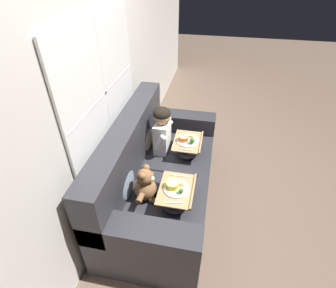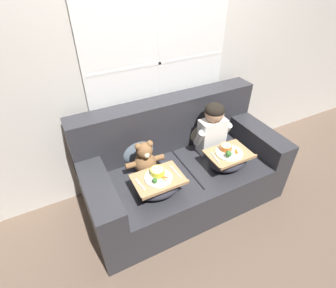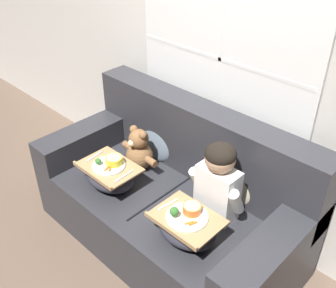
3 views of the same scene
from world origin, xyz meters
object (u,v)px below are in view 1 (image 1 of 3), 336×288
(throw_pillow_behind_child, at_px, (145,135))
(child_figure, at_px, (162,128))
(teddy_bear, at_px, (146,186))
(lap_tray_child, at_px, (187,146))
(couch, at_px, (157,177))
(lap_tray_teddy, at_px, (176,194))
(throw_pillow_behind_teddy, at_px, (124,180))

(throw_pillow_behind_child, distance_m, child_figure, 0.22)
(teddy_bear, distance_m, lap_tray_child, 0.76)
(throw_pillow_behind_child, bearing_deg, lap_tray_child, -90.09)
(child_figure, xyz_separation_m, lap_tray_child, (-0.00, -0.28, -0.20))
(couch, bearing_deg, lap_tray_child, -36.68)
(couch, height_order, child_figure, couch)
(couch, distance_m, teddy_bear, 0.43)
(couch, xyz_separation_m, teddy_bear, (-0.35, 0.01, 0.24))
(child_figure, distance_m, lap_tray_teddy, 0.79)
(couch, height_order, lap_tray_child, couch)
(couch, relative_size, lap_tray_child, 4.72)
(throw_pillow_behind_child, height_order, lap_tray_child, throw_pillow_behind_child)
(child_figure, height_order, teddy_bear, child_figure)
(child_figure, height_order, lap_tray_teddy, child_figure)
(throw_pillow_behind_child, bearing_deg, teddy_bear, -164.66)
(throw_pillow_behind_teddy, height_order, child_figure, child_figure)
(child_figure, bearing_deg, teddy_bear, -179.70)
(throw_pillow_behind_teddy, bearing_deg, couch, -29.99)
(lap_tray_child, bearing_deg, couch, 143.32)
(throw_pillow_behind_teddy, relative_size, lap_tray_teddy, 0.93)
(child_figure, xyz_separation_m, teddy_bear, (-0.71, -0.00, -0.15))
(throw_pillow_behind_child, xyz_separation_m, lap_tray_child, (-0.00, -0.47, -0.08))
(throw_pillow_behind_child, distance_m, lap_tray_teddy, 0.85)
(couch, relative_size, teddy_bear, 5.16)
(child_figure, bearing_deg, lap_tray_teddy, -158.65)
(throw_pillow_behind_child, distance_m, lap_tray_child, 0.47)
(child_figure, relative_size, teddy_bear, 1.46)
(throw_pillow_behind_child, height_order, child_figure, child_figure)
(child_figure, bearing_deg, throw_pillow_behind_teddy, 164.93)
(teddy_bear, bearing_deg, couch, -1.62)
(throw_pillow_behind_teddy, bearing_deg, throw_pillow_behind_child, 0.00)
(throw_pillow_behind_teddy, xyz_separation_m, lap_tray_teddy, (0.00, -0.47, -0.08))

